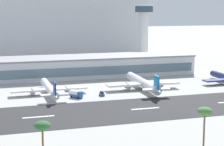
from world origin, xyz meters
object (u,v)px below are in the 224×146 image
airliner_navy_tail_gate_1 (50,89)px  palm_tree_2 (205,112)px  airliner_blue_tail_gate_2 (144,83)px  palm_tree_1 (42,127)px  terminal_building (78,66)px  distant_hotel_block (57,28)px  control_tower (144,26)px  service_baggage_tug_1 (102,94)px  service_box_truck_0 (76,94)px

airliner_navy_tail_gate_1 → palm_tree_2: palm_tree_2 is taller
airliner_blue_tail_gate_2 → palm_tree_1: 101.70m
terminal_building → airliner_navy_tail_gate_1: bearing=-116.8°
distant_hotel_block → airliner_blue_tail_gate_2: size_ratio=3.02×
palm_tree_1 → palm_tree_2: bearing=-0.3°
control_tower → distant_hotel_block: 78.45m
palm_tree_2 → control_tower: bearing=74.3°
palm_tree_2 → airliner_navy_tail_gate_1: bearing=112.2°
terminal_building → distant_hotel_block: bearing=88.3°
distant_hotel_block → palm_tree_1: (-39.82, -231.44, -14.46)m
distant_hotel_block → control_tower: bearing=-42.7°
service_baggage_tug_1 → palm_tree_1: bearing=148.9°
airliner_navy_tail_gate_1 → palm_tree_2: bearing=-158.5°
airliner_navy_tail_gate_1 → service_box_truck_0: size_ratio=6.83×
airliner_navy_tail_gate_1 → palm_tree_2: 91.03m
airliner_navy_tail_gate_1 → palm_tree_1: size_ratio=3.60×
service_box_truck_0 → service_baggage_tug_1: 12.30m
airliner_navy_tail_gate_1 → distant_hotel_block: bearing=-10.9°
terminal_building → service_baggage_tug_1: bearing=-90.7°
control_tower → service_baggage_tug_1: size_ratio=13.11×
service_box_truck_0 → distant_hotel_block: bearing=136.2°
airliner_blue_tail_gate_2 → palm_tree_2: palm_tree_2 is taller
control_tower → service_baggage_tug_1: control_tower is taller
service_box_truck_0 → terminal_building: bearing=129.2°
distant_hotel_block → service_box_truck_0: size_ratio=23.78×
palm_tree_1 → palm_tree_2: palm_tree_2 is taller
airliner_blue_tail_gate_2 → airliner_navy_tail_gate_1: bearing=89.9°
terminal_building → control_tower: bearing=38.0°
service_box_truck_0 → palm_tree_1: (-23.88, -73.69, 8.46)m
control_tower → palm_tree_1: control_tower is taller
airliner_blue_tail_gate_2 → control_tower: bearing=-18.9°
palm_tree_1 → airliner_navy_tail_gate_1: bearing=81.2°
palm_tree_1 → control_tower: bearing=61.3°
distant_hotel_block → service_baggage_tug_1: distant_hotel_block is taller
control_tower → airliner_navy_tail_gate_1: 129.14m
terminal_building → palm_tree_2: palm_tree_2 is taller
terminal_building → service_baggage_tug_1: terminal_building is taller
terminal_building → control_tower: size_ratio=3.27×
distant_hotel_block → service_baggage_tug_1: 158.96m
terminal_building → control_tower: control_tower is taller
control_tower → airliner_navy_tail_gate_1: size_ratio=1.03×
control_tower → distant_hotel_block: bearing=137.3°
control_tower → airliner_blue_tail_gate_2: (-37.39, -96.52, -24.21)m
service_box_truck_0 → palm_tree_2: bearing=-20.5°
service_baggage_tug_1 → palm_tree_1: palm_tree_1 is taller
control_tower → palm_tree_2: (-50.24, -178.52, -16.96)m
terminal_building → palm_tree_2: 131.57m
airliner_navy_tail_gate_1 → palm_tree_1: 85.08m
service_box_truck_0 → airliner_blue_tail_gate_2: bearing=64.6°
control_tower → airliner_blue_tail_gate_2: 106.30m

